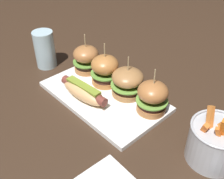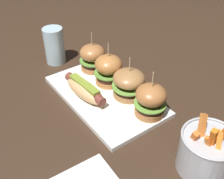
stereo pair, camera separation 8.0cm
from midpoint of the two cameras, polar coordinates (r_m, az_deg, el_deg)
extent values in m
plane|color=#382619|center=(0.86, 1.14, -1.73)|extent=(3.00, 3.00, 0.00)
cube|color=white|center=(0.85, 1.15, -1.36)|extent=(0.39, 0.23, 0.01)
ellipsoid|color=tan|center=(0.83, -3.03, -0.17)|extent=(0.17, 0.07, 0.05)
cylinder|color=brown|center=(0.82, -3.04, 0.14)|extent=(0.18, 0.04, 0.03)
cube|color=olive|center=(0.81, -3.08, 1.08)|extent=(0.13, 0.03, 0.01)
cylinder|color=#AA6B3A|center=(0.96, -1.63, 4.75)|extent=(0.09, 0.09, 0.02)
cylinder|color=#3C271C|center=(0.95, -1.65, 5.59)|extent=(0.08, 0.08, 0.02)
cylinder|color=#609338|center=(0.95, -1.66, 6.11)|extent=(0.09, 0.09, 0.00)
ellipsoid|color=#AA6B3A|center=(0.93, -1.69, 7.67)|extent=(0.09, 0.09, 0.06)
cylinder|color=tan|center=(0.91, -1.74, 10.00)|extent=(0.00, 0.00, 0.06)
cylinder|color=#B67339|center=(0.89, 1.84, 1.89)|extent=(0.09, 0.09, 0.02)
cylinder|color=#533128|center=(0.88, 1.86, 2.83)|extent=(0.08, 0.08, 0.02)
cylinder|color=#609338|center=(0.88, 1.88, 3.46)|extent=(0.09, 0.09, 0.00)
ellipsoid|color=#B67339|center=(0.86, 1.92, 5.22)|extent=(0.09, 0.09, 0.06)
cylinder|color=tan|center=(0.84, 1.98, 7.81)|extent=(0.00, 0.00, 0.06)
cylinder|color=#A47140|center=(0.84, 6.17, -0.74)|extent=(0.10, 0.10, 0.02)
cylinder|color=#422719|center=(0.83, 6.24, 0.16)|extent=(0.09, 0.09, 0.02)
cylinder|color=#6B9E3D|center=(0.83, 6.28, 0.70)|extent=(0.10, 0.10, 0.00)
ellipsoid|color=#A47140|center=(0.81, 6.41, 2.24)|extent=(0.10, 0.10, 0.05)
cylinder|color=tan|center=(0.79, 6.60, 4.64)|extent=(0.00, 0.00, 0.06)
cylinder|color=#AB6A38|center=(0.78, 10.77, -4.49)|extent=(0.08, 0.08, 0.02)
cylinder|color=#482520|center=(0.77, 10.91, -3.53)|extent=(0.08, 0.08, 0.02)
cylinder|color=#6B9E3D|center=(0.77, 10.99, -2.98)|extent=(0.09, 0.09, 0.00)
ellipsoid|color=#AB6A38|center=(0.75, 11.25, -1.21)|extent=(0.09, 0.09, 0.06)
cylinder|color=tan|center=(0.72, 11.65, 1.49)|extent=(0.00, 0.00, 0.06)
cylinder|color=#B7BABF|center=(0.68, 22.48, -12.44)|extent=(0.13, 0.13, 0.10)
torus|color=#B7BABF|center=(0.64, 23.53, -9.41)|extent=(0.13, 0.13, 0.01)
cube|color=orange|center=(0.65, 24.87, -9.84)|extent=(0.02, 0.02, 0.07)
cube|color=orange|center=(0.64, 21.65, -8.59)|extent=(0.04, 0.04, 0.08)
cube|color=orange|center=(0.63, 23.84, -10.19)|extent=(0.02, 0.03, 0.09)
cube|color=orange|center=(0.65, 24.71, -10.61)|extent=(0.03, 0.01, 0.06)
cube|color=orange|center=(0.63, 24.90, -11.37)|extent=(0.03, 0.03, 0.07)
cube|color=orange|center=(0.64, 20.21, -10.00)|extent=(0.03, 0.02, 0.06)
cube|color=orange|center=(0.64, 23.31, -11.18)|extent=(0.03, 0.03, 0.06)
cube|color=orange|center=(0.66, 23.46, -9.15)|extent=(0.04, 0.02, 0.07)
cylinder|color=silver|center=(1.02, -9.81, 9.00)|extent=(0.07, 0.07, 0.13)
camera|label=1|loc=(0.04, -87.14, 2.14)|focal=43.52mm
camera|label=2|loc=(0.04, 92.86, -2.14)|focal=43.52mm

